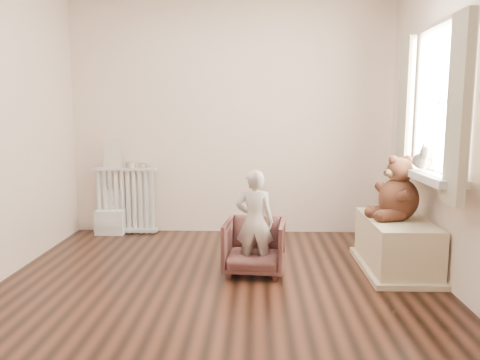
{
  "coord_description": "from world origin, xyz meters",
  "views": [
    {
      "loc": [
        0.29,
        -3.5,
        1.38
      ],
      "look_at": [
        0.15,
        0.45,
        0.8
      ],
      "focal_mm": 35.0,
      "sensor_mm": 36.0,
      "label": 1
    }
  ],
  "objects_px": {
    "armchair": "(255,246)",
    "child": "(255,222)",
    "teddy_bear": "(399,194)",
    "plush_cat": "(423,158)",
    "toy_bench": "(396,247)",
    "toy_vanity": "(111,210)",
    "radiator": "(125,199)"
  },
  "relations": [
    {
      "from": "armchair",
      "to": "child",
      "type": "distance_m",
      "value": 0.23
    },
    {
      "from": "teddy_bear",
      "to": "plush_cat",
      "type": "bearing_deg",
      "value": -60.72
    },
    {
      "from": "toy_bench",
      "to": "plush_cat",
      "type": "bearing_deg",
      "value": -43.38
    },
    {
      "from": "toy_bench",
      "to": "plush_cat",
      "type": "distance_m",
      "value": 0.82
    },
    {
      "from": "armchair",
      "to": "plush_cat",
      "type": "relative_size",
      "value": 2.07
    },
    {
      "from": "toy_vanity",
      "to": "child",
      "type": "relative_size",
      "value": 0.57
    },
    {
      "from": "child",
      "to": "teddy_bear",
      "type": "bearing_deg",
      "value": -165.13
    },
    {
      "from": "toy_vanity",
      "to": "child",
      "type": "distance_m",
      "value": 2.11
    },
    {
      "from": "toy_bench",
      "to": "teddy_bear",
      "type": "bearing_deg",
      "value": 61.39
    },
    {
      "from": "radiator",
      "to": "plush_cat",
      "type": "bearing_deg",
      "value": -24.37
    },
    {
      "from": "radiator",
      "to": "toy_bench",
      "type": "bearing_deg",
      "value": -23.16
    },
    {
      "from": "toy_vanity",
      "to": "armchair",
      "type": "relative_size",
      "value": 0.97
    },
    {
      "from": "radiator",
      "to": "plush_cat",
      "type": "height_order",
      "value": "plush_cat"
    },
    {
      "from": "toy_vanity",
      "to": "radiator",
      "type": "bearing_deg",
      "value": 10.26
    },
    {
      "from": "toy_vanity",
      "to": "armchair",
      "type": "distance_m",
      "value": 2.07
    },
    {
      "from": "toy_bench",
      "to": "plush_cat",
      "type": "height_order",
      "value": "plush_cat"
    },
    {
      "from": "teddy_bear",
      "to": "radiator",
      "type": "bearing_deg",
      "value": 142.13
    },
    {
      "from": "radiator",
      "to": "toy_vanity",
      "type": "distance_m",
      "value": 0.2
    },
    {
      "from": "child",
      "to": "teddy_bear",
      "type": "distance_m",
      "value": 1.28
    },
    {
      "from": "radiator",
      "to": "child",
      "type": "distance_m",
      "value": 2.0
    },
    {
      "from": "toy_vanity",
      "to": "plush_cat",
      "type": "bearing_deg",
      "value": -22.7
    },
    {
      "from": "child",
      "to": "teddy_bear",
      "type": "relative_size",
      "value": 1.62
    },
    {
      "from": "child",
      "to": "toy_bench",
      "type": "relative_size",
      "value": 0.91
    },
    {
      "from": "child",
      "to": "teddy_bear",
      "type": "xyz_separation_m",
      "value": [
        1.25,
        0.19,
        0.21
      ]
    },
    {
      "from": "armchair",
      "to": "toy_bench",
      "type": "xyz_separation_m",
      "value": [
        1.24,
        0.13,
        -0.04
      ]
    },
    {
      "from": "radiator",
      "to": "toy_vanity",
      "type": "height_order",
      "value": "radiator"
    },
    {
      "from": "teddy_bear",
      "to": "toy_vanity",
      "type": "bearing_deg",
      "value": 143.84
    },
    {
      "from": "plush_cat",
      "to": "teddy_bear",
      "type": "bearing_deg",
      "value": 126.7
    },
    {
      "from": "armchair",
      "to": "toy_bench",
      "type": "relative_size",
      "value": 0.53
    },
    {
      "from": "toy_vanity",
      "to": "armchair",
      "type": "xyz_separation_m",
      "value": [
        1.64,
        -1.26,
        -0.04
      ]
    },
    {
      "from": "plush_cat",
      "to": "armchair",
      "type": "bearing_deg",
      "value": 172.44
    },
    {
      "from": "toy_vanity",
      "to": "teddy_bear",
      "type": "bearing_deg",
      "value": -21.28
    }
  ]
}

